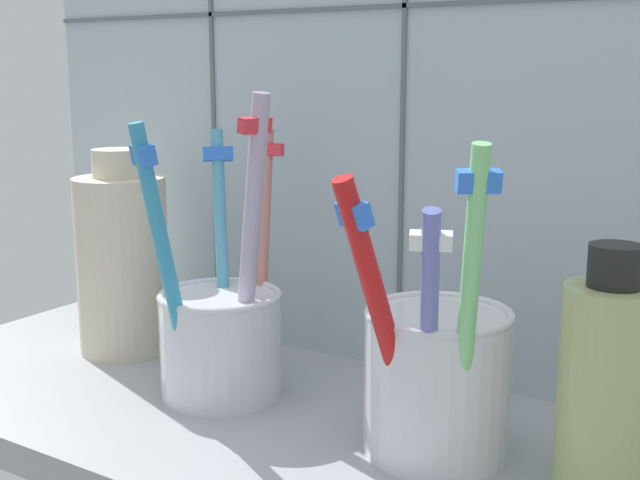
{
  "coord_description": "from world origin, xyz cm",
  "views": [
    {
      "loc": [
        24.86,
        -37.85,
        22.45
      ],
      "look_at": [
        0.0,
        0.89,
        12.92
      ],
      "focal_mm": 46.4,
      "sensor_mm": 36.0,
      "label": 1
    }
  ],
  "objects": [
    {
      "name": "toothbrush_cup_left",
      "position": [
        -7.41,
        0.91,
        6.32
      ],
      "size": [
        8.5,
        11.7,
        19.23
      ],
      "color": "silver",
      "rests_on": "counter_slab"
    },
    {
      "name": "counter_slab",
      "position": [
        0.0,
        0.0,
        1.0
      ],
      "size": [
        64.0,
        22.0,
        2.0
      ],
      "primitive_type": "cube",
      "color": "#9EA3A8",
      "rests_on": "ground"
    },
    {
      "name": "soap_bottle",
      "position": [
        16.35,
        0.67,
        7.63
      ],
      "size": [
        4.61,
        4.61,
        12.57
      ],
      "color": "#A4B36F",
      "rests_on": "counter_slab"
    },
    {
      "name": "toothbrush_cup_right",
      "position": [
        7.54,
        0.59,
        6.51
      ],
      "size": [
        8.54,
        11.11,
        17.34
      ],
      "color": "silver",
      "rests_on": "counter_slab"
    },
    {
      "name": "ceramic_vase",
      "position": [
        -18.9,
        3.67,
        8.78
      ],
      "size": [
        6.62,
        6.62,
        14.91
      ],
      "color": "beige",
      "rests_on": "counter_slab"
    },
    {
      "name": "tile_wall_back",
      "position": [
        -0.0,
        12.0,
        22.5
      ],
      "size": [
        64.0,
        2.2,
        45.0
      ],
      "color": "#B2C1CC",
      "rests_on": "ground"
    }
  ]
}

